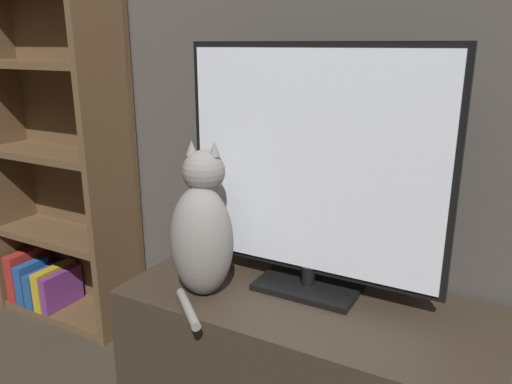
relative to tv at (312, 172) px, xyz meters
The scene contains 5 objects.
wall_back 0.51m from the tv, 84.34° to the left, with size 4.80×0.05×2.60m.
tv_stand 0.62m from the tv, 72.32° to the right, with size 1.15×0.52×0.45m.
tv is the anchor object (origin of this frame).
cat 0.38m from the tv, 147.64° to the right, with size 0.24×0.32×0.49m.
bookshelf 1.23m from the tv, behind, with size 0.69×0.28×1.89m.
Camera 1 is at (0.53, -0.37, 1.22)m, focal length 35.00 mm.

